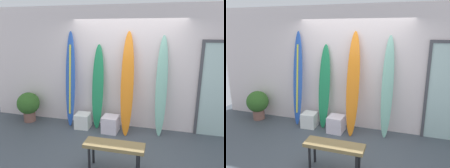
% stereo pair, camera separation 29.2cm
% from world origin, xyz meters
% --- Properties ---
extents(ground, '(8.00, 8.00, 0.04)m').
position_xyz_m(ground, '(0.00, 0.00, -0.02)').
color(ground, '#434B53').
extents(wall_back, '(7.20, 0.20, 2.80)m').
position_xyz_m(wall_back, '(0.00, 1.30, 1.40)').
color(wall_back, silver).
rests_on(wall_back, ground).
extents(surfboard_cobalt, '(0.24, 0.35, 2.24)m').
position_xyz_m(surfboard_cobalt, '(-1.32, 1.00, 1.10)').
color(surfboard_cobalt, blue).
rests_on(surfboard_cobalt, ground).
extents(surfboard_emerald, '(0.29, 0.34, 1.95)m').
position_xyz_m(surfboard_emerald, '(-0.65, 1.02, 0.98)').
color(surfboard_emerald, '#1E834E').
rests_on(surfboard_emerald, ground).
extents(surfboard_sunset, '(0.31, 0.53, 2.25)m').
position_xyz_m(surfboard_sunset, '(0.06, 0.91, 1.11)').
color(surfboard_sunset, orange).
rests_on(surfboard_sunset, ground).
extents(surfboard_seafoam, '(0.24, 0.37, 2.16)m').
position_xyz_m(surfboard_seafoam, '(0.78, 1.00, 1.06)').
color(surfboard_seafoam, '#81C0AA').
rests_on(surfboard_seafoam, ground).
extents(display_block_left, '(0.36, 0.36, 0.37)m').
position_xyz_m(display_block_left, '(-0.30, 0.81, 0.19)').
color(display_block_left, white).
rests_on(display_block_left, ground).
extents(display_block_center, '(0.35, 0.35, 0.34)m').
position_xyz_m(display_block_center, '(-0.98, 0.87, 0.17)').
color(display_block_center, white).
rests_on(display_block_center, ground).
extents(potted_plant, '(0.55, 0.55, 0.75)m').
position_xyz_m(potted_plant, '(-2.44, 0.89, 0.44)').
color(potted_plant, '#83574C').
rests_on(potted_plant, ground).
extents(bench, '(0.99, 0.30, 0.48)m').
position_xyz_m(bench, '(0.10, -0.50, 0.41)').
color(bench, olive).
rests_on(bench, ground).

